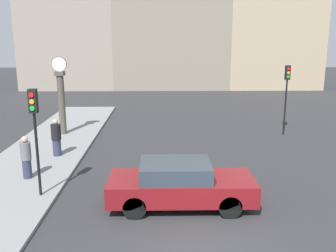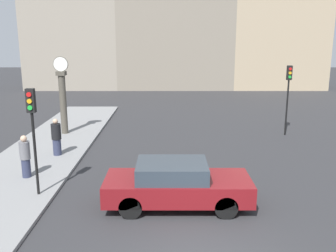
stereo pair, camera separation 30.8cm
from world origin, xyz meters
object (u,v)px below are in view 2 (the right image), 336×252
object	(u,v)px
sedan_car	(177,184)
traffic_light_near	(33,120)
pedestrian_black_jacket	(57,137)
traffic_light_far	(289,86)
pedestrian_grey_jacket	(26,157)
street_clock	(64,98)

from	to	relation	value
sedan_car	traffic_light_near	world-z (taller)	traffic_light_near
pedestrian_black_jacket	sedan_car	bearing A→B (deg)	-43.84
traffic_light_far	pedestrian_black_jacket	bearing A→B (deg)	-160.76
traffic_light_near	pedestrian_grey_jacket	bearing A→B (deg)	121.54
traffic_light_far	street_clock	size ratio (longest dim) A/B	0.91
sedan_car	pedestrian_black_jacket	xyz separation A→B (m)	(-5.19, 4.98, 0.17)
traffic_light_near	traffic_light_far	xyz separation A→B (m)	(10.76, 8.26, 0.05)
sedan_car	street_clock	size ratio (longest dim) A/B	1.10
traffic_light_far	pedestrian_grey_jacket	size ratio (longest dim) A/B	2.35
pedestrian_grey_jacket	traffic_light_far	bearing A→B (deg)	29.70
sedan_car	traffic_light_far	distance (m)	11.05
traffic_light_near	traffic_light_far	bearing A→B (deg)	37.51
traffic_light_near	street_clock	world-z (taller)	street_clock
traffic_light_far	sedan_car	bearing A→B (deg)	-124.60
sedan_car	traffic_light_far	bearing A→B (deg)	55.40
street_clock	pedestrian_grey_jacket	distance (m)	6.73
sedan_car	pedestrian_grey_jacket	xyz separation A→B (m)	(-5.55, 2.26, 0.16)
street_clock	pedestrian_grey_jacket	xyz separation A→B (m)	(0.35, -6.61, -1.17)
traffic_light_far	pedestrian_grey_jacket	xyz separation A→B (m)	(-11.73, -6.69, -1.79)
pedestrian_grey_jacket	pedestrian_black_jacket	bearing A→B (deg)	82.34
traffic_light_near	traffic_light_far	distance (m)	13.57
traffic_light_far	pedestrian_grey_jacket	bearing A→B (deg)	-150.30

